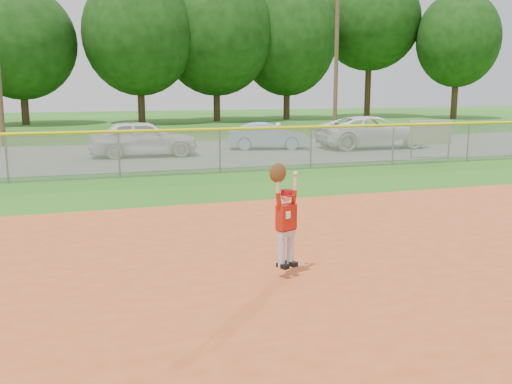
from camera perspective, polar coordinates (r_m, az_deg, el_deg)
ground at (r=10.27m, az=10.33°, el=-6.20°), size 120.00×120.00×0.00m
clay_infield at (r=7.91m, az=20.79°, el=-11.79°), size 24.00×16.00×0.04m
parking_strip at (r=25.26m, az=-6.96°, el=3.87°), size 44.00×10.00×0.03m
car_white_a at (r=24.25m, az=-11.18°, el=5.30°), size 4.52×1.99×1.51m
car_blue at (r=26.61m, az=1.20°, el=5.63°), size 3.90×2.20×1.22m
car_white_b at (r=27.68m, az=11.59°, el=5.90°), size 5.41×2.53×1.50m
sponsor_sign at (r=24.18m, az=17.09°, el=5.62°), size 1.74×0.41×1.57m
outfield_fence at (r=19.34m, az=-3.64°, el=4.47°), size 40.06×0.10×1.55m
power_lines at (r=31.22m, az=-7.45°, el=13.69°), size 19.40×0.24×9.00m
tree_line at (r=47.12m, az=-11.24°, el=15.99°), size 62.37×13.00×14.43m
ballplayer at (r=8.61m, az=2.92°, el=-2.37°), size 0.53×0.31×2.21m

